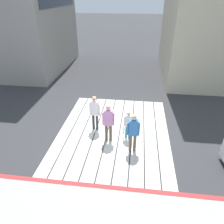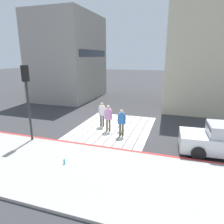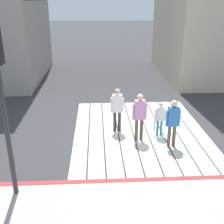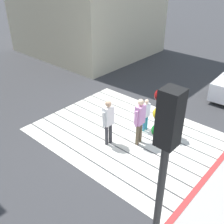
% 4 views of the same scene
% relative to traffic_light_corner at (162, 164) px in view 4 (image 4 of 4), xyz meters
% --- Properties ---
extents(ground_plane, '(120.00, 120.00, 0.00)m').
position_rel_traffic_light_corner_xyz_m(ground_plane, '(3.58, -3.69, -3.04)').
color(ground_plane, '#38383A').
extents(crosswalk_stripes, '(6.40, 4.90, 0.01)m').
position_rel_traffic_light_corner_xyz_m(crosswalk_stripes, '(3.58, -3.69, -3.03)').
color(crosswalk_stripes, silver).
rests_on(crosswalk_stripes, ground).
extents(curb_painted, '(0.16, 40.00, 0.13)m').
position_rel_traffic_light_corner_xyz_m(curb_painted, '(0.33, -3.69, -2.97)').
color(curb_painted, '#BC3333').
rests_on(curb_painted, ground).
extents(traffic_light_corner, '(0.39, 0.28, 4.24)m').
position_rel_traffic_light_corner_xyz_m(traffic_light_corner, '(0.00, 0.00, 0.00)').
color(traffic_light_corner, '#2D2D2D').
rests_on(traffic_light_corner, ground).
extents(pedestrian_adult_lead, '(0.23, 0.49, 1.67)m').
position_rel_traffic_light_corner_xyz_m(pedestrian_adult_lead, '(2.35, -4.58, -2.07)').
color(pedestrian_adult_lead, brown).
rests_on(pedestrian_adult_lead, ground).
extents(pedestrian_adult_trailing, '(0.24, 0.50, 1.72)m').
position_rel_traffic_light_corner_xyz_m(pedestrian_adult_trailing, '(2.89, -3.55, -2.03)').
color(pedestrian_adult_trailing, brown).
rests_on(pedestrian_adult_trailing, ground).
extents(pedestrian_adult_side, '(0.25, 0.49, 1.68)m').
position_rel_traffic_light_corner_xyz_m(pedestrian_adult_side, '(3.66, -2.84, -2.06)').
color(pedestrian_adult_side, '#333338').
rests_on(pedestrian_adult_side, ground).
extents(pedestrian_child_with_racket, '(0.30, 0.41, 1.31)m').
position_rel_traffic_light_corner_xyz_m(pedestrian_child_with_racket, '(3.19, -4.34, -2.30)').
color(pedestrian_child_with_racket, teal).
rests_on(pedestrian_child_with_racket, ground).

